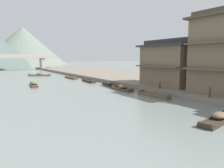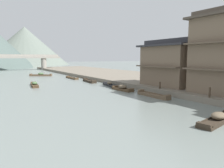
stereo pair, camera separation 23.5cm
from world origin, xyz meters
The scene contains 14 objects.
riverbank_right centered at (16.70, 30.00, 0.31)m, with size 18.00×110.00×0.62m, color slate.
boat_moored_nearest centered at (3.41, 7.99, 0.24)m, with size 4.78×1.91×0.70m.
boat_moored_second centered at (6.45, 27.79, 0.23)m, with size 1.69×4.41×0.66m.
boat_moored_third centered at (1.40, 51.14, 0.27)m, with size 4.86×3.66×0.80m.
boat_moored_far centered at (5.65, 23.00, 0.29)m, with size 1.31×3.70×0.77m.
boat_midriver_drifting centered at (5.49, 41.49, 0.13)m, with size 0.86×5.31×0.41m.
boat_midriver_upstream centered at (6.00, 17.38, 0.18)m, with size 0.86×4.69×0.55m.
boat_upstream_distant centered at (-3.54, 33.58, 0.23)m, with size 1.52×5.09×0.68m.
boat_crossing_west centered at (5.98, 34.07, 0.17)m, with size 1.28×4.70×0.53m.
house_waterfront_narrow centered at (11.78, 20.13, 3.62)m, with size 6.44×8.13×6.14m.
mooring_post_dock_mid centered at (8.05, 11.86, 1.11)m, with size 0.20×0.20×0.98m, color #473828.
mooring_post_dock_far centered at (8.05, 18.49, 1.04)m, with size 0.20×0.20×0.83m, color #473828.
stone_bridge centered at (0.00, 76.59, 3.56)m, with size 27.51×2.40×5.36m.
hill_far_centre centered at (11.11, 130.52, 10.76)m, with size 48.41×48.41×21.53m, color slate.
Camera 2 is at (-10.13, -0.34, 4.42)m, focal length 34.16 mm.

